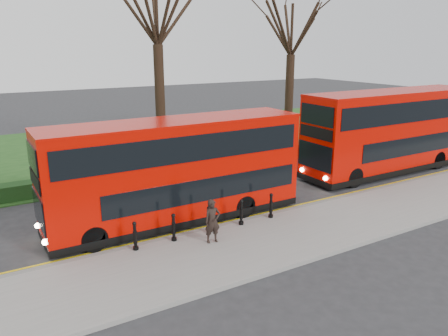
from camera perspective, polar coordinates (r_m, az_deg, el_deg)
ground at (r=18.43m, az=-1.62°, el=-6.75°), size 120.00×120.00×0.00m
pavement at (r=16.07m, az=3.67°, el=-10.01°), size 60.00×4.00×0.15m
kerb at (r=17.60m, az=-0.02°, el=-7.60°), size 60.00×0.25×0.16m
grass_verge at (r=31.80m, az=-14.88°, el=2.46°), size 60.00×18.00×0.06m
hedge at (r=24.15m, az=-9.49°, el=-0.46°), size 60.00×0.90×0.80m
yellow_line_outer at (r=17.87m, az=-0.52°, el=-7.47°), size 60.00×0.10×0.01m
yellow_line_inner at (r=18.03m, az=-0.84°, el=-7.26°), size 60.00×0.10×0.01m
tree_mid at (r=27.03m, az=-8.85°, el=20.55°), size 8.26×8.26×12.91m
tree_right at (r=32.12m, az=8.88°, el=18.12°), size 7.46×7.46×11.66m
bollard_row at (r=16.70m, az=-1.98°, el=-6.79°), size 6.00×0.15×1.00m
bus_lead at (r=17.73m, az=-6.19°, el=-0.47°), size 10.61×2.44×4.22m
bus_rear at (r=26.65m, az=21.14°, el=4.47°), size 11.59×2.66×4.61m
pedestrian at (r=15.79m, az=-1.52°, el=-6.95°), size 0.63×0.45×1.62m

